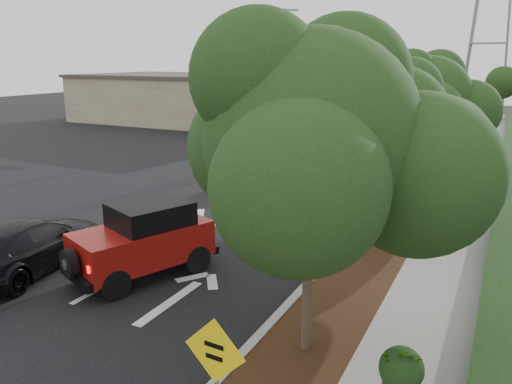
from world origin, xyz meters
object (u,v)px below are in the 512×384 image
Objects in this scene: silver_suv_ahead at (310,165)px; black_suv_oncoming at (28,244)px; red_jeep at (149,239)px; speed_hump_sign at (215,367)px.

silver_suv_ahead reaches higher than black_suv_oncoming.
red_jeep is 11.55m from silver_suv_ahead.
silver_suv_ahead is at bearing -113.14° from black_suv_oncoming.
speed_hump_sign reaches higher than red_jeep.
speed_hump_sign reaches higher than black_suv_oncoming.
speed_hump_sign is (4.83, -4.59, 0.45)m from red_jeep.
black_suv_oncoming is 8.64m from speed_hump_sign.
speed_hump_sign reaches higher than silver_suv_ahead.
silver_suv_ahead is at bearing 111.05° from red_jeep.
silver_suv_ahead is (0.13, 11.55, -0.19)m from red_jeep.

